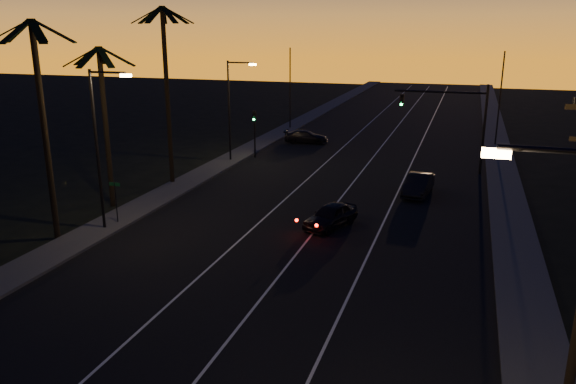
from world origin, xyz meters
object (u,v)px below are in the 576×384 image
(lead_car, at_px, (331,216))
(cross_car, at_px, (306,137))
(right_car, at_px, (418,185))
(signal_mast, at_px, (454,112))

(lead_car, height_order, cross_car, lead_car)
(right_car, distance_m, cross_car, 19.49)
(lead_car, bearing_deg, right_car, 62.82)
(right_car, bearing_deg, lead_car, -117.18)
(right_car, height_order, cross_car, right_car)
(cross_car, bearing_deg, lead_car, -70.61)
(signal_mast, relative_size, lead_car, 1.52)
(signal_mast, bearing_deg, lead_car, -110.95)
(right_car, bearing_deg, cross_car, 129.44)
(signal_mast, relative_size, cross_car, 1.56)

